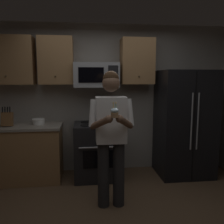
{
  "coord_description": "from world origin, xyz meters",
  "views": [
    {
      "loc": [
        -0.36,
        -2.52,
        1.67
      ],
      "look_at": [
        -0.01,
        0.41,
        1.25
      ],
      "focal_mm": 38.13,
      "sensor_mm": 36.0,
      "label": 1
    }
  ],
  "objects_px": {
    "bowl_large_white": "(38,121)",
    "person": "(111,132)",
    "refrigerator": "(184,123)",
    "oven_range": "(97,150)",
    "microwave": "(96,75)",
    "knife_block": "(7,119)",
    "cupcake": "(115,113)"
  },
  "relations": [
    {
      "from": "bowl_large_white",
      "to": "person",
      "type": "bearing_deg",
      "value": -43.43
    },
    {
      "from": "refrigerator",
      "to": "bowl_large_white",
      "type": "distance_m",
      "value": 2.46
    },
    {
      "from": "oven_range",
      "to": "microwave",
      "type": "distance_m",
      "value": 1.26
    },
    {
      "from": "oven_range",
      "to": "bowl_large_white",
      "type": "height_order",
      "value": "bowl_large_white"
    },
    {
      "from": "oven_range",
      "to": "refrigerator",
      "type": "xyz_separation_m",
      "value": [
        1.5,
        -0.04,
        0.44
      ]
    },
    {
      "from": "knife_block",
      "to": "person",
      "type": "relative_size",
      "value": 0.18
    },
    {
      "from": "person",
      "to": "bowl_large_white",
      "type": "bearing_deg",
      "value": 136.57
    },
    {
      "from": "microwave",
      "to": "bowl_large_white",
      "type": "xyz_separation_m",
      "value": [
        -0.96,
        -0.05,
        -0.75
      ]
    },
    {
      "from": "oven_range",
      "to": "bowl_large_white",
      "type": "bearing_deg",
      "value": 176.03
    },
    {
      "from": "person",
      "to": "cupcake",
      "type": "bearing_deg",
      "value": -90.0
    },
    {
      "from": "oven_range",
      "to": "knife_block",
      "type": "xyz_separation_m",
      "value": [
        -1.41,
        -0.03,
        0.57
      ]
    },
    {
      "from": "oven_range",
      "to": "knife_block",
      "type": "relative_size",
      "value": 2.91
    },
    {
      "from": "refrigerator",
      "to": "cupcake",
      "type": "height_order",
      "value": "refrigerator"
    },
    {
      "from": "person",
      "to": "cupcake",
      "type": "height_order",
      "value": "person"
    },
    {
      "from": "knife_block",
      "to": "microwave",
      "type": "bearing_deg",
      "value": 6.01
    },
    {
      "from": "oven_range",
      "to": "refrigerator",
      "type": "distance_m",
      "value": 1.56
    },
    {
      "from": "bowl_large_white",
      "to": "cupcake",
      "type": "distance_m",
      "value": 1.76
    },
    {
      "from": "microwave",
      "to": "cupcake",
      "type": "distance_m",
      "value": 1.48
    },
    {
      "from": "knife_block",
      "to": "person",
      "type": "bearing_deg",
      "value": -31.1
    },
    {
      "from": "cupcake",
      "to": "refrigerator",
      "type": "bearing_deg",
      "value": 42.26
    },
    {
      "from": "microwave",
      "to": "cupcake",
      "type": "xyz_separation_m",
      "value": [
        0.13,
        -1.41,
        -0.43
      ]
    },
    {
      "from": "microwave",
      "to": "refrigerator",
      "type": "distance_m",
      "value": 1.72
    },
    {
      "from": "microwave",
      "to": "oven_range",
      "type": "bearing_deg",
      "value": -90.02
    },
    {
      "from": "oven_range",
      "to": "bowl_large_white",
      "type": "relative_size",
      "value": 4.7
    },
    {
      "from": "microwave",
      "to": "bowl_large_white",
      "type": "relative_size",
      "value": 3.74
    },
    {
      "from": "refrigerator",
      "to": "bowl_large_white",
      "type": "height_order",
      "value": "refrigerator"
    },
    {
      "from": "oven_range",
      "to": "bowl_large_white",
      "type": "distance_m",
      "value": 1.08
    },
    {
      "from": "bowl_large_white",
      "to": "knife_block",
      "type": "bearing_deg",
      "value": -168.18
    },
    {
      "from": "refrigerator",
      "to": "person",
      "type": "xyz_separation_m",
      "value": [
        -1.37,
        -0.92,
        0.1
      ]
    },
    {
      "from": "knife_block",
      "to": "bowl_large_white",
      "type": "height_order",
      "value": "knife_block"
    },
    {
      "from": "microwave",
      "to": "bowl_large_white",
      "type": "height_order",
      "value": "microwave"
    },
    {
      "from": "cupcake",
      "to": "knife_block",
      "type": "bearing_deg",
      "value": 140.76
    }
  ]
}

